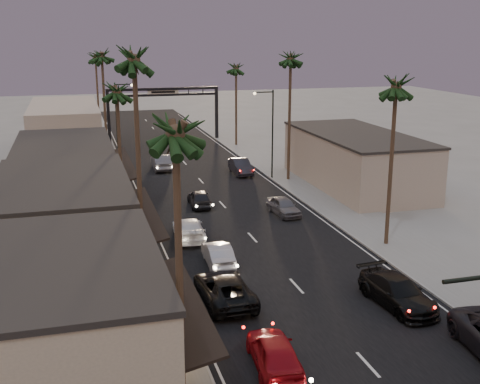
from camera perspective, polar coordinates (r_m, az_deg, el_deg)
ground at (r=54.96m, az=-2.42°, el=-0.38°), size 200.00×200.00×0.00m
road at (r=59.68m, az=-3.53°, el=0.84°), size 14.00×120.00×0.02m
sidewalk_left at (r=65.30m, az=-13.02°, el=1.76°), size 5.00×92.00×0.12m
sidewalk_right at (r=68.71m, az=3.00°, el=2.77°), size 5.00×92.00×0.12m
storefront_near at (r=26.39m, az=-16.44°, el=-12.06°), size 8.00×12.00×5.50m
storefront_mid at (r=39.43m, az=-16.34°, el=-2.99°), size 8.00×14.00×5.50m
storefront_far at (r=54.97m, az=-16.26°, el=1.72°), size 8.00×16.00×5.00m
storefront_dist at (r=77.50m, az=-16.25°, el=5.79°), size 8.00×20.00×6.00m
building_right at (r=59.05m, az=10.91°, el=2.93°), size 8.00×18.00×5.00m
arch at (r=83.00m, az=-7.28°, el=8.59°), size 15.20×0.40×7.27m
streetlight_right at (r=60.42m, az=2.86°, el=6.18°), size 2.13×0.30×9.00m
streetlight_left at (r=70.42m, az=-11.42°, el=7.14°), size 2.13×0.30×9.00m
palm_la at (r=21.14m, az=-6.18°, el=6.65°), size 3.20×3.20×13.20m
palm_lb at (r=33.84m, az=-10.06°, el=12.87°), size 3.20×3.20×15.20m
palm_lc at (r=47.93m, az=-11.64°, el=9.82°), size 3.20×3.20×12.20m
palm_ld at (r=66.76m, az=-13.00°, el=12.76°), size 3.20×3.20×14.20m
palm_ra at (r=41.29m, az=14.63°, el=10.24°), size 3.20×3.20×13.20m
palm_rb at (r=59.38m, az=4.84°, el=12.86°), size 3.20×3.20×14.20m
palm_rc at (r=78.51m, az=-0.38°, el=11.97°), size 3.20×3.20×12.20m
palm_far at (r=89.77m, az=-13.56°, el=12.55°), size 3.20×3.20×13.20m
oncoming_red at (r=27.46m, az=3.28°, el=-14.92°), size 2.31×4.85×1.60m
oncoming_pickup at (r=33.55m, az=-1.49°, el=-9.14°), size 2.71×5.72×1.58m
oncoming_silver at (r=38.73m, az=-2.11°, el=-5.89°), size 1.70×4.39×1.43m
oncoming_white at (r=43.64m, az=-4.86°, el=-3.49°), size 2.43×5.20×1.47m
oncoming_dgrey at (r=51.61m, az=-3.88°, el=-0.59°), size 1.92×4.29×1.43m
oncoming_grey_far at (r=65.98m, az=-7.48°, el=2.84°), size 1.84×5.06×1.66m
curbside_black at (r=34.17m, az=14.71°, el=-9.17°), size 2.74×5.70×1.60m
curbside_grey at (r=49.25m, az=4.16°, el=-1.35°), size 2.03×4.30×1.42m
curbside_far at (r=63.34m, az=0.06°, el=2.43°), size 1.78×4.87×1.59m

